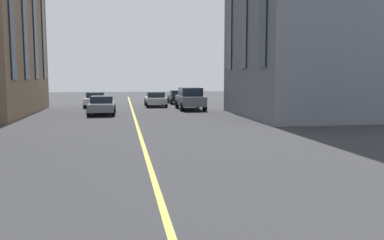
{
  "coord_description": "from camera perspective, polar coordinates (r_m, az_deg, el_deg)",
  "views": [
    {
      "loc": [
        3.81,
        0.8,
        2.77
      ],
      "look_at": [
        13.73,
        -0.95,
        1.67
      ],
      "focal_mm": 37.03,
      "sensor_mm": 36.0,
      "label": 1
    }
  ],
  "objects": [
    {
      "name": "lane_centre_line",
      "position": [
        16.45,
        -7.07,
        -3.53
      ],
      "size": [
        80.0,
        0.16,
        0.01
      ],
      "color": "#D8C64C",
      "rests_on": "ground_plane"
    },
    {
      "name": "car_grey_parked_b",
      "position": [
        30.16,
        -12.84,
        2.11
      ],
      "size": [
        4.4,
        1.95,
        1.37
      ],
      "color": "slate",
      "rests_on": "ground_plane"
    },
    {
      "name": "car_silver_mid",
      "position": [
        37.77,
        -5.28,
        3.03
      ],
      "size": [
        4.4,
        1.95,
        1.37
      ],
      "color": "#B7BABF",
      "rests_on": "ground_plane"
    },
    {
      "name": "car_white_near",
      "position": [
        37.91,
        -13.72,
        2.89
      ],
      "size": [
        4.4,
        1.95,
        1.37
      ],
      "color": "silver",
      "rests_on": "ground_plane"
    },
    {
      "name": "car_black_parked_a",
      "position": [
        41.37,
        -2.05,
        3.32
      ],
      "size": [
        3.9,
        1.89,
        1.4
      ],
      "color": "black",
      "rests_on": "ground_plane"
    },
    {
      "name": "car_grey_trailing",
      "position": [
        33.75,
        -0.25,
        3.14
      ],
      "size": [
        4.7,
        2.14,
        1.88
      ],
      "color": "slate",
      "rests_on": "ground_plane"
    }
  ]
}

